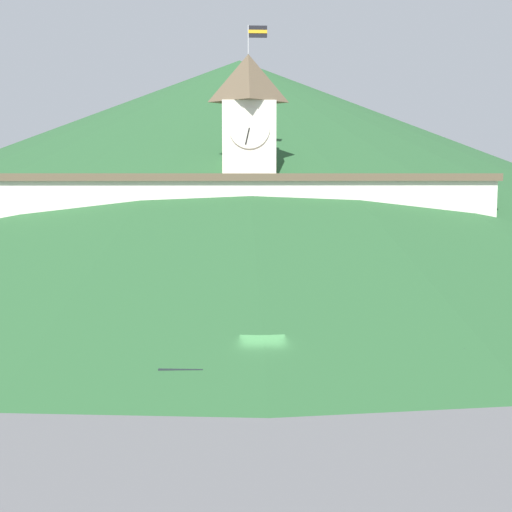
% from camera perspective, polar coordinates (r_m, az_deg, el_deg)
% --- Properties ---
extents(ground_plane, '(160.00, 160.00, 0.00)m').
position_cam_1_polar(ground_plane, '(40.19, 0.51, -9.78)').
color(ground_plane, '#565659').
extents(civic_building, '(40.23, 11.92, 23.88)m').
position_cam_1_polar(civic_building, '(62.30, -0.60, 1.82)').
color(civic_building, silver).
rests_on(civic_building, ground).
extents(banner_fence, '(36.54, 0.12, 2.28)m').
position_cam_1_polar(banner_fence, '(53.77, -0.27, -4.34)').
color(banner_fence, gold).
rests_on(banner_fence, ground).
extents(hillside_backdrop, '(136.08, 136.08, 26.83)m').
position_cam_1_polar(hillside_backdrop, '(100.14, -1.32, 7.77)').
color(hillside_backdrop, '#234C28').
rests_on(hillside_backdrop, ground).
extents(street_lamp_right, '(1.26, 0.36, 5.02)m').
position_cam_1_polar(street_lamp_right, '(54.70, -7.69, -1.55)').
color(street_lamp_right, black).
rests_on(street_lamp_right, ground).
extents(street_lamp_left, '(1.26, 0.36, 4.32)m').
position_cam_1_polar(street_lamp_left, '(55.43, 7.86, -1.91)').
color(street_lamp_left, black).
rests_on(street_lamp_left, ground).
extents(car_red_sedan, '(4.49, 2.32, 1.45)m').
position_cam_1_polar(car_red_sedan, '(49.62, 3.17, -5.83)').
color(car_red_sedan, red).
rests_on(car_red_sedan, ground).
extents(car_yellow_coupe, '(4.30, 2.32, 1.35)m').
position_cam_1_polar(car_yellow_coupe, '(38.19, -5.90, -9.72)').
color(car_yellow_coupe, yellow).
rests_on(car_yellow_coupe, ground).
extents(car_black_suv, '(5.08, 2.77, 1.80)m').
position_cam_1_polar(car_black_suv, '(41.86, 14.25, -8.15)').
color(car_black_suv, black).
rests_on(car_black_suv, ground).
extents(pedestrian, '(0.55, 0.55, 1.87)m').
position_cam_1_polar(pedestrian, '(52.51, -14.92, -4.97)').
color(pedestrian, '#33567A').
rests_on(pedestrian, ground).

